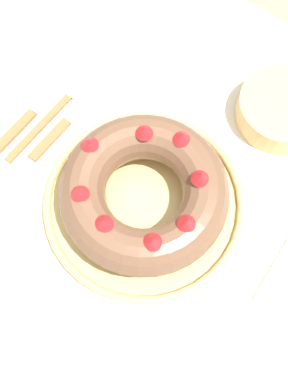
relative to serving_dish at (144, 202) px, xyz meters
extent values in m
plane|color=gray|center=(-0.01, -0.04, -0.78)|extent=(8.00, 8.00, 0.00)
cube|color=beige|center=(-0.01, -0.04, -0.03)|extent=(1.12, 0.95, 0.03)
cylinder|color=brown|center=(-0.50, 0.37, -0.41)|extent=(0.06, 0.06, 0.73)
cylinder|color=tan|center=(0.00, 0.00, -0.01)|extent=(0.30, 0.30, 0.01)
torus|color=tan|center=(0.00, 0.00, 0.01)|extent=(0.31, 0.31, 0.01)
torus|color=brown|center=(0.00, 0.00, 0.05)|extent=(0.25, 0.25, 0.07)
cone|color=red|center=(0.06, 0.05, 0.09)|extent=(0.03, 0.03, 0.02)
cone|color=red|center=(0.00, 0.09, 0.09)|extent=(0.03, 0.03, 0.02)
cone|color=red|center=(-0.05, 0.06, 0.09)|extent=(0.04, 0.04, 0.02)
cone|color=red|center=(-0.10, 0.00, 0.09)|extent=(0.04, 0.04, 0.02)
cone|color=red|center=(-0.06, -0.06, 0.09)|extent=(0.03, 0.03, 0.02)
cone|color=red|center=(-0.01, -0.08, 0.09)|extent=(0.03, 0.03, 0.02)
cone|color=red|center=(0.06, -0.06, 0.09)|extent=(0.04, 0.04, 0.02)
cone|color=red|center=(0.08, -0.01, 0.09)|extent=(0.04, 0.04, 0.02)
cube|color=#936038|center=(-0.22, 0.00, -0.01)|extent=(0.01, 0.15, 0.01)
cube|color=silver|center=(-0.22, 0.11, -0.01)|extent=(0.02, 0.06, 0.01)
cube|color=#936038|center=(-0.25, -0.04, -0.01)|extent=(0.02, 0.11, 0.01)
cube|color=silver|center=(-0.25, 0.08, -0.01)|extent=(0.02, 0.13, 0.00)
cube|color=#936038|center=(-0.19, -0.01, -0.01)|extent=(0.02, 0.09, 0.01)
cube|color=silver|center=(-0.19, 0.09, -0.01)|extent=(0.02, 0.11, 0.00)
cylinder|color=tan|center=(0.08, 0.26, 0.01)|extent=(0.14, 0.14, 0.05)
camera|label=1|loc=(0.14, -0.18, 0.65)|focal=42.00mm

